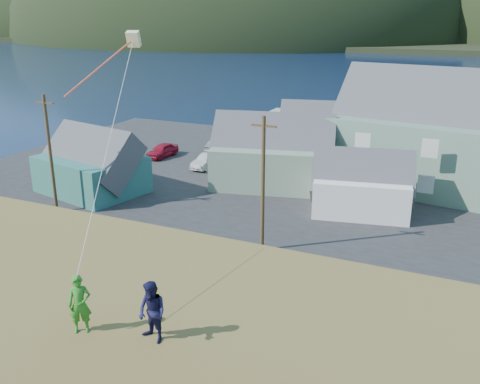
% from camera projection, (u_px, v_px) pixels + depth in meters
% --- Properties ---
extents(ground, '(900.00, 900.00, 0.00)m').
position_uv_depth(ground, '(297.00, 269.00, 31.86)').
color(ground, '#0A1638').
rests_on(ground, ground).
extents(grass_strip, '(110.00, 8.00, 0.10)m').
position_uv_depth(grass_strip, '(285.00, 284.00, 30.12)').
color(grass_strip, '#4C3D19').
rests_on(grass_strip, ground).
extents(waterfront_lot, '(72.00, 36.00, 0.12)m').
position_uv_depth(waterfront_lot, '(359.00, 187.00, 46.50)').
color(waterfront_lot, '#28282B').
rests_on(waterfront_lot, ground).
extents(wharf, '(26.00, 14.00, 0.90)m').
position_uv_depth(wharf, '(352.00, 127.00, 68.55)').
color(wharf, gray).
rests_on(wharf, ground).
extents(far_shore, '(900.00, 320.00, 2.00)m').
position_uv_depth(far_shore, '(476.00, 35.00, 316.04)').
color(far_shore, black).
rests_on(far_shore, ground).
extents(shed_teal, '(9.74, 7.76, 6.83)m').
position_uv_depth(shed_teal, '(91.00, 164.00, 44.44)').
color(shed_teal, '#2F6F5F').
rests_on(shed_teal, waterfront_lot).
extents(shed_palegreen_near, '(11.69, 8.78, 7.65)m').
position_uv_depth(shed_palegreen_near, '(273.00, 154.00, 46.27)').
color(shed_palegreen_near, slate).
rests_on(shed_palegreen_near, waterfront_lot).
extents(shed_white, '(8.25, 6.28, 5.91)m').
position_uv_depth(shed_white, '(362.00, 185.00, 40.00)').
color(shed_white, white).
rests_on(shed_white, waterfront_lot).
extents(shed_palegreen_far, '(12.22, 8.57, 7.49)m').
position_uv_depth(shed_palegreen_far, '(335.00, 136.00, 52.98)').
color(shed_palegreen_far, gray).
rests_on(shed_palegreen_far, waterfront_lot).
extents(utility_poles, '(34.87, 0.24, 8.89)m').
position_uv_depth(utility_poles, '(260.00, 186.00, 32.91)').
color(utility_poles, '#47331E').
rests_on(utility_poles, waterfront_lot).
extents(parked_cars, '(24.59, 13.07, 1.56)m').
position_uv_depth(parked_cars, '(284.00, 159.00, 52.40)').
color(parked_cars, black).
rests_on(parked_cars, waterfront_lot).
extents(kite_flyer_green, '(0.65, 0.60, 1.50)m').
position_uv_depth(kite_flyer_green, '(80.00, 304.00, 12.85)').
color(kite_flyer_green, '#2A7D22').
rests_on(kite_flyer_green, hillside).
extents(kite_flyer_navy, '(0.87, 0.76, 1.53)m').
position_uv_depth(kite_flyer_navy, '(152.00, 312.00, 12.49)').
color(kite_flyer_navy, '#17163D').
rests_on(kite_flyer_navy, hillside).
extents(kite_rig, '(2.41, 4.22, 9.98)m').
position_uv_depth(kite_rig, '(128.00, 46.00, 19.00)').
color(kite_rig, beige).
rests_on(kite_rig, ground).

